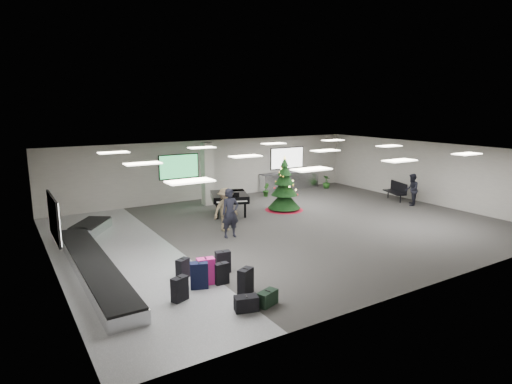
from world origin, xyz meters
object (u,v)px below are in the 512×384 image
bench (396,190)px  traveler_bench (412,190)px  service_counter (290,181)px  pink_suitcase (206,271)px  traveler_b (226,209)px  potted_plant_right (326,182)px  baggage_carousel (93,257)px  traveler_a (230,213)px  potted_plant_left (266,190)px  christmas_tree (284,191)px  grand_piano (229,197)px

bench → traveler_bench: 1.30m
service_counter → pink_suitcase: service_counter is taller
traveler_b → potted_plant_right: 10.70m
traveler_bench → baggage_carousel: bearing=-36.8°
service_counter → traveler_b: 9.35m
traveler_a → traveler_bench: 10.50m
pink_suitcase → traveler_bench: traveler_bench is taller
service_counter → traveler_bench: size_ratio=2.47×
potted_plant_left → potted_plant_right: potted_plant_right is taller
christmas_tree → traveler_bench: 6.68m
baggage_carousel → pink_suitcase: size_ratio=12.08×
grand_piano → traveler_b: bearing=-100.5°
christmas_tree → traveler_a: 5.04m
pink_suitcase → potted_plant_right: size_ratio=1.00×
potted_plant_left → service_counter: bearing=22.0°
service_counter → potted_plant_right: bearing=-23.0°
traveler_a → potted_plant_left: bearing=51.6°
grand_piano → potted_plant_right: bearing=38.6°
traveler_a → traveler_bench: traveler_a is taller
potted_plant_left → traveler_bench: bearing=-47.9°
baggage_carousel → traveler_b: size_ratio=5.46×
baggage_carousel → bench: bench is taller
potted_plant_left → potted_plant_right: (4.51, 0.04, 0.03)m
potted_plant_left → traveler_a: bearing=-133.2°
traveler_b → potted_plant_right: (9.55, 4.79, -0.49)m
pink_suitcase → christmas_tree: 9.39m
baggage_carousel → potted_plant_left: (10.48, 5.78, 0.16)m
traveler_a → pink_suitcase: bearing=-122.6°
grand_piano → potted_plant_right: 8.63m
baggage_carousel → grand_piano: (6.78, 3.21, 0.64)m
service_counter → potted_plant_left: bearing=-158.0°
grand_piano → potted_plant_left: size_ratio=3.36×
potted_plant_right → traveler_bench: bearing=-83.3°
potted_plant_left → potted_plant_right: size_ratio=0.93×
pink_suitcase → potted_plant_left: size_ratio=1.07×
traveler_a → potted_plant_left: 7.79m
service_counter → potted_plant_left: service_counter is taller
potted_plant_right → christmas_tree: bearing=-149.9°
traveler_bench → traveler_b: bearing=-42.5°
service_counter → potted_plant_right: 2.34m
grand_piano → traveler_b: traveler_b is taller
service_counter → traveler_b: (-7.40, -5.70, 0.34)m
grand_piano → traveler_a: size_ratio=1.30×
potted_plant_left → pink_suitcase: bearing=-131.0°
bench → grand_piano: bearing=-172.8°
christmas_tree → baggage_carousel: bearing=-164.4°
pink_suitcase → service_counter: bearing=56.1°
pink_suitcase → christmas_tree: size_ratio=0.30×
christmas_tree → traveler_a: size_ratio=1.40×
traveler_a → grand_piano: bearing=67.3°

